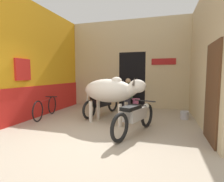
{
  "coord_description": "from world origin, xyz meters",
  "views": [
    {
      "loc": [
        1.54,
        -3.31,
        1.44
      ],
      "look_at": [
        -0.01,
        1.89,
        0.92
      ],
      "focal_mm": 28.0,
      "sensor_mm": 36.0,
      "label": 1
    }
  ],
  "objects_px": {
    "plastic_stool": "(136,104)",
    "bucket": "(184,115)",
    "motorcycle_near": "(135,116)",
    "shopkeeper_seated": "(128,93)",
    "cow": "(111,91)",
    "bicycle": "(46,107)",
    "motorcycle_far": "(102,103)"
  },
  "relations": [
    {
      "from": "motorcycle_far",
      "to": "bucket",
      "type": "relative_size",
      "value": 7.43
    },
    {
      "from": "cow",
      "to": "plastic_stool",
      "type": "height_order",
      "value": "cow"
    },
    {
      "from": "cow",
      "to": "motorcycle_far",
      "type": "height_order",
      "value": "cow"
    },
    {
      "from": "cow",
      "to": "shopkeeper_seated",
      "type": "xyz_separation_m",
      "value": [
        0.1,
        2.04,
        -0.28
      ]
    },
    {
      "from": "bicycle",
      "to": "motorcycle_near",
      "type": "bearing_deg",
      "value": -13.69
    },
    {
      "from": "motorcycle_far",
      "to": "plastic_stool",
      "type": "distance_m",
      "value": 1.66
    },
    {
      "from": "bicycle",
      "to": "bucket",
      "type": "xyz_separation_m",
      "value": [
        4.43,
        1.06,
        -0.2
      ]
    },
    {
      "from": "plastic_stool",
      "to": "motorcycle_near",
      "type": "bearing_deg",
      "value": -81.39
    },
    {
      "from": "plastic_stool",
      "to": "bucket",
      "type": "distance_m",
      "value": 2.08
    },
    {
      "from": "cow",
      "to": "shopkeeper_seated",
      "type": "height_order",
      "value": "cow"
    },
    {
      "from": "motorcycle_near",
      "to": "motorcycle_far",
      "type": "relative_size",
      "value": 0.98
    },
    {
      "from": "motorcycle_near",
      "to": "cow",
      "type": "bearing_deg",
      "value": 139.38
    },
    {
      "from": "cow",
      "to": "motorcycle_far",
      "type": "bearing_deg",
      "value": 123.47
    },
    {
      "from": "plastic_stool",
      "to": "shopkeeper_seated",
      "type": "bearing_deg",
      "value": -149.83
    },
    {
      "from": "bicycle",
      "to": "shopkeeper_seated",
      "type": "bearing_deg",
      "value": 40.05
    },
    {
      "from": "motorcycle_near",
      "to": "bicycle",
      "type": "bearing_deg",
      "value": 166.31
    },
    {
      "from": "cow",
      "to": "motorcycle_near",
      "type": "distance_m",
      "value": 1.22
    },
    {
      "from": "bicycle",
      "to": "bucket",
      "type": "relative_size",
      "value": 6.45
    },
    {
      "from": "plastic_stool",
      "to": "bucket",
      "type": "xyz_separation_m",
      "value": [
        1.75,
        -1.11,
        -0.11
      ]
    },
    {
      "from": "cow",
      "to": "bucket",
      "type": "distance_m",
      "value": 2.55
    },
    {
      "from": "motorcycle_near",
      "to": "bicycle",
      "type": "xyz_separation_m",
      "value": [
        -3.12,
        0.76,
        -0.1
      ]
    },
    {
      "from": "motorcycle_far",
      "to": "shopkeeper_seated",
      "type": "distance_m",
      "value": 1.36
    },
    {
      "from": "motorcycle_near",
      "to": "plastic_stool",
      "type": "xyz_separation_m",
      "value": [
        -0.44,
        2.94,
        -0.19
      ]
    },
    {
      "from": "motorcycle_far",
      "to": "bicycle",
      "type": "height_order",
      "value": "motorcycle_far"
    },
    {
      "from": "cow",
      "to": "bucket",
      "type": "bearing_deg",
      "value": 27.26
    },
    {
      "from": "motorcycle_far",
      "to": "cow",
      "type": "bearing_deg",
      "value": -56.53
    },
    {
      "from": "motorcycle_far",
      "to": "bucket",
      "type": "xyz_separation_m",
      "value": [
        2.74,
        0.2,
        -0.29
      ]
    },
    {
      "from": "motorcycle_far",
      "to": "bicycle",
      "type": "relative_size",
      "value": 1.15
    },
    {
      "from": "cow",
      "to": "bicycle",
      "type": "distance_m",
      "value": 2.37
    },
    {
      "from": "shopkeeper_seated",
      "to": "plastic_stool",
      "type": "height_order",
      "value": "shopkeeper_seated"
    },
    {
      "from": "motorcycle_near",
      "to": "bicycle",
      "type": "height_order",
      "value": "motorcycle_near"
    },
    {
      "from": "bucket",
      "to": "plastic_stool",
      "type": "bearing_deg",
      "value": 147.57
    }
  ]
}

